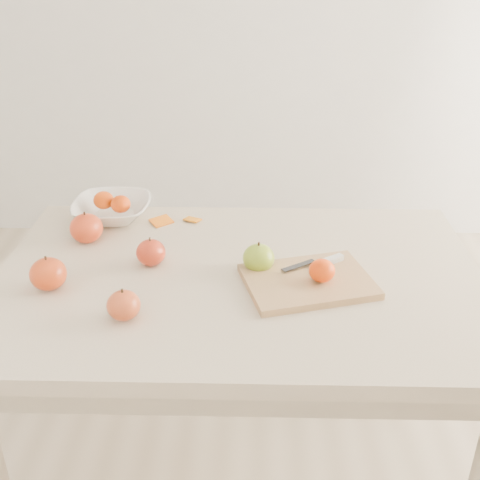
{
  "coord_description": "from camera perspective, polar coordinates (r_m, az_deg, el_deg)",
  "views": [
    {
      "loc": [
        0.03,
        -1.27,
        1.5
      ],
      "look_at": [
        0.0,
        0.05,
        0.82
      ],
      "focal_mm": 45.0,
      "sensor_mm": 36.0,
      "label": 1
    }
  ],
  "objects": [
    {
      "name": "table",
      "position": [
        1.53,
        -0.04,
        -6.48
      ],
      "size": [
        1.2,
        0.8,
        0.75
      ],
      "color": "beige",
      "rests_on": "ground"
    },
    {
      "name": "cutting_board",
      "position": [
        1.44,
        6.47,
        -3.93
      ],
      "size": [
        0.34,
        0.29,
        0.02
      ],
      "primitive_type": "cube",
      "rotation": [
        0.0,
        0.0,
        0.27
      ],
      "color": "tan",
      "rests_on": "table"
    },
    {
      "name": "board_tangerine",
      "position": [
        1.42,
        7.78,
        -2.89
      ],
      "size": [
        0.06,
        0.06,
        0.05
      ],
      "primitive_type": "ellipsoid",
      "color": "#E83F08",
      "rests_on": "cutting_board"
    },
    {
      "name": "fruit_bowl",
      "position": [
        1.8,
        -12.02,
        2.84
      ],
      "size": [
        0.22,
        0.22,
        0.06
      ],
      "primitive_type": "imported",
      "color": "white",
      "rests_on": "table"
    },
    {
      "name": "bowl_tangerine_near",
      "position": [
        1.8,
        -12.81,
        3.71
      ],
      "size": [
        0.06,
        0.06,
        0.05
      ],
      "primitive_type": "ellipsoid",
      "color": "#E63E08",
      "rests_on": "fruit_bowl"
    },
    {
      "name": "bowl_tangerine_far",
      "position": [
        1.77,
        -11.25,
        3.37
      ],
      "size": [
        0.06,
        0.06,
        0.05
      ],
      "primitive_type": "ellipsoid",
      "color": "#DB3C07",
      "rests_on": "fruit_bowl"
    },
    {
      "name": "orange_peel_a",
      "position": [
        1.75,
        -7.45,
        1.66
      ],
      "size": [
        0.07,
        0.07,
        0.01
      ],
      "primitive_type": "cube",
      "rotation": [
        0.21,
        0.0,
        0.69
      ],
      "color": "orange",
      "rests_on": "table"
    },
    {
      "name": "orange_peel_b",
      "position": [
        1.76,
        -4.53,
        1.88
      ],
      "size": [
        0.06,
        0.05,
        0.01
      ],
      "primitive_type": "cube",
      "rotation": [
        -0.14,
        0.0,
        -0.43
      ],
      "color": "orange",
      "rests_on": "table"
    },
    {
      "name": "paring_knife",
      "position": [
        1.5,
        8.07,
        -2.01
      ],
      "size": [
        0.16,
        0.09,
        0.01
      ],
      "color": "silver",
      "rests_on": "cutting_board"
    },
    {
      "name": "apple_green",
      "position": [
        1.48,
        1.78,
        -1.73
      ],
      "size": [
        0.08,
        0.08,
        0.07
      ],
      "primitive_type": "ellipsoid",
      "color": "#538912",
      "rests_on": "table"
    },
    {
      "name": "apple_red_c",
      "position": [
        1.33,
        -10.98,
        -6.1
      ],
      "size": [
        0.07,
        0.07,
        0.07
      ],
      "primitive_type": "ellipsoid",
      "color": "maroon",
      "rests_on": "table"
    },
    {
      "name": "apple_red_b",
      "position": [
        1.53,
        -8.45,
        -1.17
      ],
      "size": [
        0.07,
        0.07,
        0.07
      ],
      "primitive_type": "ellipsoid",
      "color": "maroon",
      "rests_on": "table"
    },
    {
      "name": "apple_red_a",
      "position": [
        1.67,
        -14.37,
        1.09
      ],
      "size": [
        0.09,
        0.09,
        0.08
      ],
      "primitive_type": "ellipsoid",
      "color": "maroon",
      "rests_on": "table"
    },
    {
      "name": "apple_red_d",
      "position": [
        1.48,
        -17.73,
        -3.09
      ],
      "size": [
        0.09,
        0.09,
        0.08
      ],
      "primitive_type": "ellipsoid",
      "color": "#9C060E",
      "rests_on": "table"
    }
  ]
}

